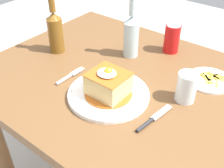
% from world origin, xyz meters
% --- Properties ---
extents(dining_table, '(1.11, 0.85, 0.76)m').
position_xyz_m(dining_table, '(0.00, 0.00, 0.64)').
color(dining_table, brown).
rests_on(dining_table, ground_plane).
extents(main_plate, '(0.29, 0.29, 0.02)m').
position_xyz_m(main_plate, '(0.02, -0.12, 0.77)').
color(main_plate, white).
rests_on(main_plate, dining_table).
extents(sandwich_meal, '(0.17, 0.17, 0.11)m').
position_xyz_m(sandwich_meal, '(0.02, -0.12, 0.81)').
color(sandwich_meal, '#B75B1E').
rests_on(sandwich_meal, main_plate).
extents(fork, '(0.02, 0.14, 0.01)m').
position_xyz_m(fork, '(-0.17, -0.13, 0.77)').
color(fork, silver).
rests_on(fork, dining_table).
extents(knife, '(0.04, 0.17, 0.01)m').
position_xyz_m(knife, '(0.20, -0.15, 0.77)').
color(knife, '#262628').
rests_on(knife, dining_table).
extents(soda_can, '(0.07, 0.07, 0.12)m').
position_xyz_m(soda_can, '(0.03, 0.29, 0.82)').
color(soda_can, red).
rests_on(soda_can, dining_table).
extents(beer_bottle_clear, '(0.06, 0.06, 0.27)m').
position_xyz_m(beer_bottle_clear, '(-0.09, 0.16, 0.86)').
color(beer_bottle_clear, '#ADC6CC').
rests_on(beer_bottle_clear, dining_table).
extents(beer_bottle_amber, '(0.06, 0.06, 0.27)m').
position_xyz_m(beer_bottle_amber, '(-0.36, -0.01, 0.86)').
color(beer_bottle_amber, brown).
rests_on(beer_bottle_amber, dining_table).
extents(drinking_glass, '(0.07, 0.07, 0.10)m').
position_xyz_m(drinking_glass, '(0.23, 0.02, 0.81)').
color(drinking_glass, silver).
rests_on(drinking_glass, dining_table).
extents(side_plate_fries, '(0.17, 0.17, 0.02)m').
position_xyz_m(side_plate_fries, '(0.26, 0.18, 0.77)').
color(side_plate_fries, white).
rests_on(side_plate_fries, dining_table).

